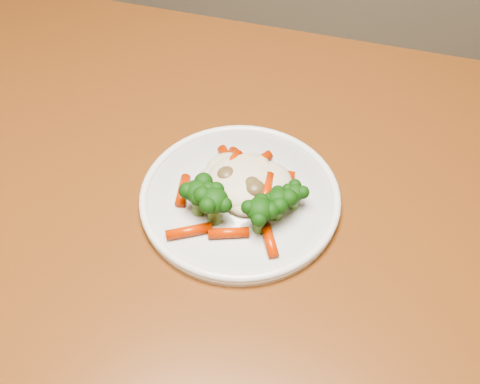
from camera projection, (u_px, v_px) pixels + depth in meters
The scene contains 3 objects.
dining_table at pixel (308, 303), 0.74m from camera, with size 1.29×0.87×0.75m.
plate at pixel (240, 199), 0.72m from camera, with size 0.24×0.24×0.01m, color silver.
meal at pixel (241, 192), 0.69m from camera, with size 0.16×0.16×0.05m.
Camera 1 is at (-0.23, -0.31, 1.31)m, focal length 45.00 mm.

